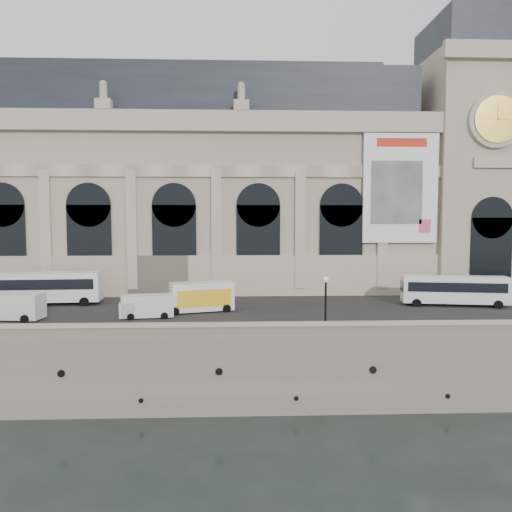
{
  "coord_description": "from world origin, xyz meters",
  "views": [
    {
      "loc": [
        3.37,
        -37.76,
        15.36
      ],
      "look_at": [
        5.72,
        22.0,
        10.89
      ],
      "focal_mm": 35.0,
      "sensor_mm": 36.0,
      "label": 1
    }
  ],
  "objects_px": {
    "bus_left": "(43,287)",
    "van_b": "(9,307)",
    "bus_right": "(454,289)",
    "lamp_right": "(326,305)",
    "van_c": "(144,306)",
    "box_truck": "(198,297)"
  },
  "relations": [
    {
      "from": "box_truck",
      "to": "van_b",
      "type": "bearing_deg",
      "value": -168.74
    },
    {
      "from": "lamp_right",
      "to": "bus_right",
      "type": "bearing_deg",
      "value": 37.01
    },
    {
      "from": "van_b",
      "to": "van_c",
      "type": "distance_m",
      "value": 12.31
    },
    {
      "from": "van_b",
      "to": "bus_left",
      "type": "bearing_deg",
      "value": 89.4
    },
    {
      "from": "bus_left",
      "to": "van_b",
      "type": "bearing_deg",
      "value": -90.6
    },
    {
      "from": "van_b",
      "to": "box_truck",
      "type": "height_order",
      "value": "box_truck"
    },
    {
      "from": "bus_left",
      "to": "van_c",
      "type": "relative_size",
      "value": 2.37
    },
    {
      "from": "bus_right",
      "to": "van_b",
      "type": "relative_size",
      "value": 1.91
    },
    {
      "from": "van_c",
      "to": "box_truck",
      "type": "xyz_separation_m",
      "value": [
        4.76,
        2.87,
        0.38
      ]
    },
    {
      "from": "bus_right",
      "to": "van_c",
      "type": "height_order",
      "value": "bus_right"
    },
    {
      "from": "box_truck",
      "to": "lamp_right",
      "type": "relative_size",
      "value": 1.66
    },
    {
      "from": "bus_left",
      "to": "box_truck",
      "type": "height_order",
      "value": "bus_left"
    },
    {
      "from": "bus_right",
      "to": "lamp_right",
      "type": "bearing_deg",
      "value": -142.99
    },
    {
      "from": "box_truck",
      "to": "lamp_right",
      "type": "xyz_separation_m",
      "value": [
        11.16,
        -9.78,
        0.82
      ]
    },
    {
      "from": "bus_right",
      "to": "lamp_right",
      "type": "relative_size",
      "value": 2.39
    },
    {
      "from": "van_b",
      "to": "bus_right",
      "type": "bearing_deg",
      "value": 7.37
    },
    {
      "from": "van_b",
      "to": "lamp_right",
      "type": "height_order",
      "value": "lamp_right"
    },
    {
      "from": "lamp_right",
      "to": "bus_left",
      "type": "bearing_deg",
      "value": 152.78
    },
    {
      "from": "bus_right",
      "to": "box_truck",
      "type": "bearing_deg",
      "value": -175.1
    },
    {
      "from": "van_c",
      "to": "van_b",
      "type": "bearing_deg",
      "value": -177.55
    },
    {
      "from": "bus_left",
      "to": "van_c",
      "type": "distance_m",
      "value": 14.39
    },
    {
      "from": "box_truck",
      "to": "lamp_right",
      "type": "height_order",
      "value": "lamp_right"
    }
  ]
}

